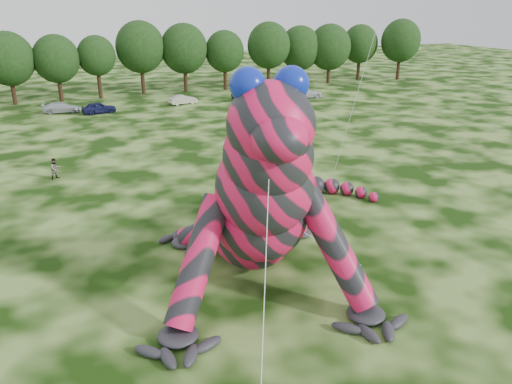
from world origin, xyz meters
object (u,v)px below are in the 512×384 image
Objects in this scene: car_5 at (183,100)px; car_6 at (249,96)px; tree_15 at (329,54)px; tree_16 at (359,52)px; tree_13 at (269,55)px; car_4 at (99,108)px; tree_9 at (98,67)px; tree_11 at (184,58)px; inflatable_gecko at (248,161)px; tree_17 at (400,49)px; car_3 at (61,108)px; spectator_3 at (268,116)px; tree_12 at (225,60)px; tree_14 at (300,55)px; tree_10 at (141,58)px; spectator_1 at (55,169)px; spectator_2 at (256,125)px; tree_8 at (57,68)px; car_7 at (306,93)px.

car_6 reaches higher than car_5.
tree_16 is at bearing 12.93° from tree_15.
tree_13 reaches higher than car_6.
car_4 is (-27.41, -10.55, -4.37)m from tree_13.
tree_9 is 0.86× the size of tree_11.
inflatable_gecko reaches higher than tree_17.
tree_9 is 21.58m from car_6.
car_3 is at bearing -168.02° from tree_16.
tree_16 is 5.41× the size of spectator_3.
tree_12 is 0.95× the size of tree_14.
tree_14 reaches higher than car_6.
tree_11 is 2.46× the size of car_4.
tree_16 is 0.91× the size of tree_17.
tree_17 is at bearing -2.46° from tree_10.
spectator_1 is at bearing -141.60° from tree_15.
tree_10 is 29.85m from spectator_2.
car_5 is (15.39, -0.31, -0.01)m from car_3.
tree_13 is (31.35, 0.14, 0.59)m from tree_8.
tree_14 is at bearing -13.65° from car_7.
spectator_3 reaches higher than spectator_1.
tree_12 is 24.52m from spectator_3.
tree_17 is at bearing -140.24° from spectator_3.
tree_11 is 0.98× the size of tree_17.
tree_15 is at bearing 1.05° from tree_8.
tree_14 is 18.61m from tree_17.
tree_8 is 1.03× the size of tree_9.
car_5 is at bearing -134.74° from tree_12.
car_4 is 24.68m from spectator_1.
tree_13 is 1.08× the size of tree_16.
tree_15 reaches higher than spectator_2.
car_6 is (24.52, -1.21, 0.02)m from car_3.
inflatable_gecko is at bearing -101.26° from tree_11.
tree_17 is 6.31× the size of spectator_1.
tree_9 is 28.66m from spectator_3.
tree_14 is 13.92m from car_7.
car_5 is at bearing -87.81° from car_4.
tree_10 is 1.12× the size of tree_14.
tree_13 reaches higher than car_7.
spectator_3 is (13.63, 28.48, -4.45)m from inflatable_gecko.
tree_11 reaches higher than car_5.
spectator_3 is at bearing -97.44° from tree_12.
car_7 is at bearing -30.15° from tree_10.
tree_14 is at bearing 173.64° from tree_17.
tree_17 is at bearing -0.33° from tree_8.
tree_15 is at bearing -55.12° from car_6.
tree_10 reaches higher than tree_8.
tree_12 is (16.77, 52.53, -0.83)m from inflatable_gecko.
inflatable_gecko is 4.48× the size of car_6.
tree_17 is (31.94, -1.08, 0.66)m from tree_12.
tree_17 is 33.59m from car_6.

